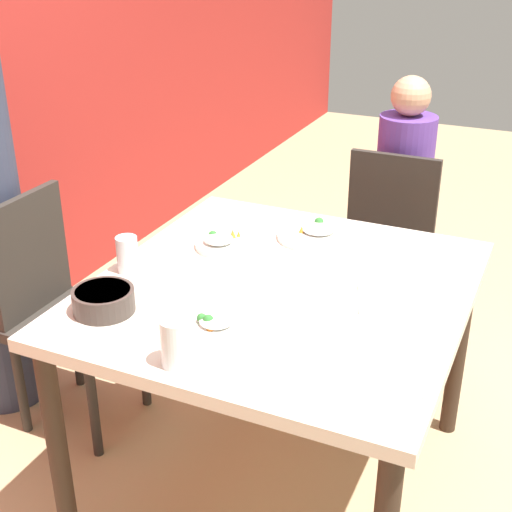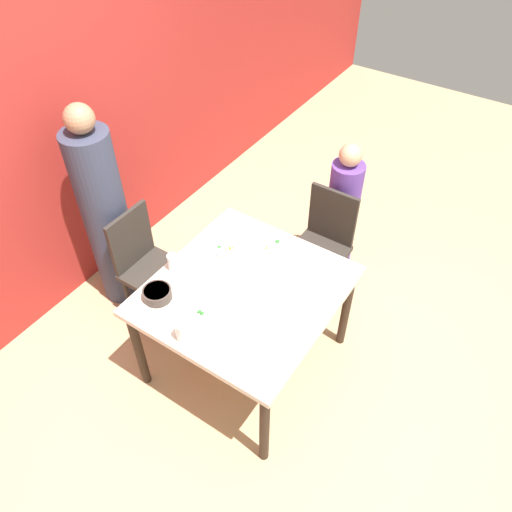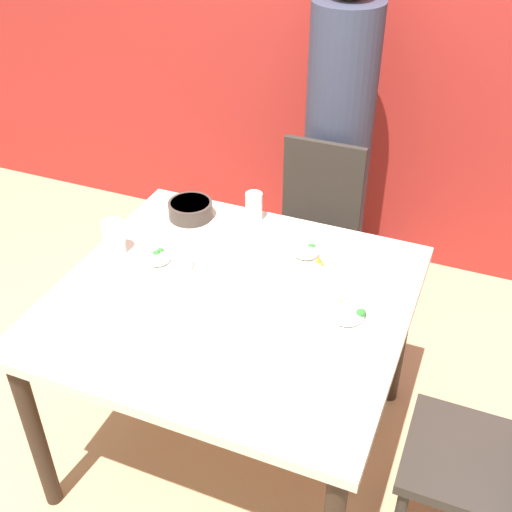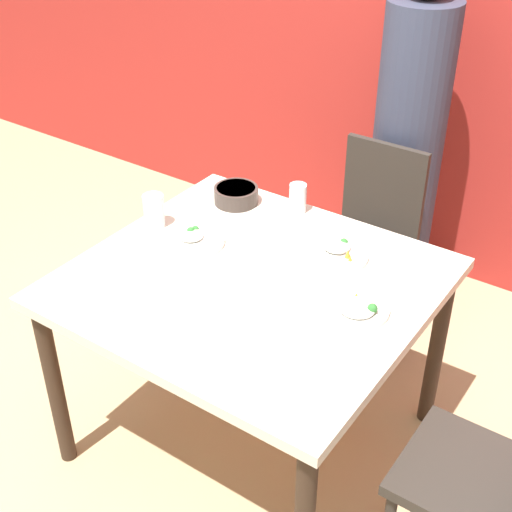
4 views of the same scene
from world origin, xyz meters
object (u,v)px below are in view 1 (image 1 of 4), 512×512
bowl_curry (104,300)px  chair_adult_spot (61,306)px  glass_water_tall (127,254)px  chair_child_spot (381,256)px  plate_rice_adult (314,234)px  person_child (400,217)px

bowl_curry → chair_adult_spot: bearing=53.0°
chair_adult_spot → bowl_curry: bearing=-127.0°
chair_adult_spot → glass_water_tall: (-0.13, -0.41, 0.35)m
chair_child_spot → plate_rice_adult: (-0.55, 0.11, 0.30)m
chair_child_spot → bowl_curry: bearing=-110.5°
person_child → glass_water_tall: (-1.33, 0.56, 0.28)m
chair_adult_spot → chair_child_spot: (0.91, -0.97, 0.00)m
bowl_curry → glass_water_tall: size_ratio=1.51×
chair_child_spot → glass_water_tall: chair_child_spot is taller
chair_child_spot → bowl_curry: 1.40m
person_child → plate_rice_adult: person_child is taller
glass_water_tall → plate_rice_adult: bearing=-42.5°
chair_adult_spot → bowl_curry: 0.69m
plate_rice_adult → person_child: bearing=-7.5°
chair_child_spot → plate_rice_adult: bearing=-101.4°
bowl_curry → glass_water_tall: bearing=18.1°
chair_child_spot → person_child: person_child is taller
chair_child_spot → bowl_curry: chair_child_spot is taller
bowl_curry → chair_child_spot: bearing=-20.5°
bowl_curry → plate_rice_adult: size_ratio=0.72×
glass_water_tall → chair_adult_spot: bearing=72.7°
chair_adult_spot → person_child: (1.20, -0.97, 0.07)m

